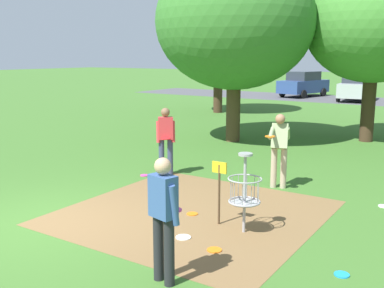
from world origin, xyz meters
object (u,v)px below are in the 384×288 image
object	(u,v)px
disc_golf_basket	(242,189)
player_throwing	(166,137)
player_foreground_watching	(164,213)
tree_near_left	(219,27)
frisbee_far_right	(214,250)
tree_mid_left	(235,22)
parked_car_center_left	(357,87)
frisbee_far_left	(342,275)
tree_mid_right	(374,24)
frisbee_mid_grass	(192,214)
frisbee_near_basket	(144,175)
frisbee_by_tee	(384,206)
parked_car_leftmost	(303,84)
frisbee_scattered_a	(183,237)
player_waiting_left	(279,146)

from	to	relation	value
disc_golf_basket	player_throwing	xyz separation A→B (m)	(-3.33, 2.35, 0.21)
player_throwing	player_foreground_watching	bearing A→B (deg)	-53.97
disc_golf_basket	tree_near_left	size ratio (longest dim) A/B	0.21
frisbee_far_right	tree_mid_left	size ratio (longest dim) A/B	0.04
disc_golf_basket	parked_car_center_left	xyz separation A→B (m)	(-4.09, 24.83, 0.17)
frisbee_far_left	tree_mid_right	size ratio (longest dim) A/B	0.04
frisbee_mid_grass	frisbee_far_right	xyz separation A→B (m)	(1.18, -1.19, 0.00)
disc_golf_basket	player_foreground_watching	distance (m)	2.18
tree_near_left	tree_mid_right	bearing A→B (deg)	-26.77
player_foreground_watching	parked_car_center_left	size ratio (longest dim) A/B	0.39
frisbee_near_basket	frisbee_mid_grass	xyz separation A→B (m)	(2.57, -1.73, 0.00)
player_foreground_watching	tree_mid_right	world-z (taller)	tree_mid_right
player_throwing	tree_mid_right	size ratio (longest dim) A/B	0.28
frisbee_by_tee	frisbee_far_left	bearing A→B (deg)	-88.49
disc_golf_basket	parked_car_center_left	distance (m)	25.17
frisbee_near_basket	parked_car_leftmost	world-z (taller)	parked_car_leftmost
player_throwing	frisbee_scattered_a	distance (m)	4.23
tree_mid_left	parked_car_leftmost	bearing A→B (deg)	102.27
frisbee_scattered_a	player_throwing	bearing A→B (deg)	130.25
disc_golf_basket	player_foreground_watching	size ratio (longest dim) A/B	0.81
tree_mid_right	disc_golf_basket	bearing A→B (deg)	-89.18
disc_golf_basket	frisbee_by_tee	distance (m)	3.36
player_waiting_left	tree_mid_right	size ratio (longest dim) A/B	0.28
tree_near_left	parked_car_center_left	size ratio (longest dim) A/B	1.50
player_throwing	tree_mid_right	bearing A→B (deg)	67.29
frisbee_mid_grass	parked_car_center_left	bearing A→B (deg)	96.77
disc_golf_basket	frisbee_far_right	size ratio (longest dim) A/B	5.97
frisbee_near_basket	frisbee_mid_grass	world-z (taller)	same
tree_near_left	tree_mid_left	xyz separation A→B (m)	(4.55, -6.85, -0.32)
tree_near_left	frisbee_far_right	bearing A→B (deg)	-60.28
frisbee_by_tee	frisbee_scattered_a	xyz separation A→B (m)	(-2.48, -3.52, 0.00)
tree_mid_right	parked_car_center_left	bearing A→B (deg)	104.86
frisbee_near_basket	tree_mid_left	size ratio (longest dim) A/B	0.03
tree_mid_right	parked_car_leftmost	bearing A→B (deg)	116.57
frisbee_far_left	frisbee_by_tee	bearing A→B (deg)	91.51
player_foreground_watching	frisbee_far_right	size ratio (longest dim) A/B	7.34
tree_near_left	frisbee_near_basket	bearing A→B (deg)	-68.15
player_waiting_left	frisbee_far_left	world-z (taller)	player_waiting_left
player_throwing	frisbee_near_basket	distance (m)	1.11
parked_car_center_left	frisbee_far_left	bearing A→B (deg)	-76.79
player_waiting_left	frisbee_by_tee	world-z (taller)	player_waiting_left
frisbee_near_basket	frisbee_by_tee	distance (m)	5.60
player_foreground_watching	tree_mid_right	size ratio (longest dim) A/B	0.28
frisbee_far_left	tree_near_left	bearing A→B (deg)	125.26
frisbee_mid_grass	frisbee_far_right	world-z (taller)	same
player_throwing	frisbee_mid_grass	size ratio (longest dim) A/B	7.99
frisbee_mid_grass	parked_car_leftmost	xyz separation A→B (m)	(-6.99, 25.73, 0.91)
tree_near_left	parked_car_leftmost	bearing A→B (deg)	87.50
disc_golf_basket	frisbee_scattered_a	xyz separation A→B (m)	(-0.67, -0.79, -0.74)
disc_golf_basket	tree_mid_right	world-z (taller)	tree_mid_right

